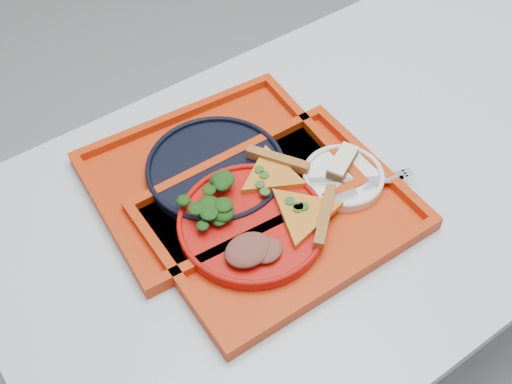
# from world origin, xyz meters

# --- Properties ---
(ground) EXTENTS (10.00, 10.00, 0.00)m
(ground) POSITION_xyz_m (0.00, 0.00, 0.00)
(ground) COLOR #919499
(ground) RESTS_ON ground
(table) EXTENTS (1.60, 0.80, 0.75)m
(table) POSITION_xyz_m (0.00, 0.00, 0.68)
(table) COLOR #B0B9C5
(table) RESTS_ON ground
(tray_main) EXTENTS (0.46, 0.36, 0.01)m
(tray_main) POSITION_xyz_m (-0.28, -0.03, 0.76)
(tray_main) COLOR #B72D09
(tray_main) RESTS_ON table
(tray_far) EXTENTS (0.48, 0.38, 0.01)m
(tray_far) POSITION_xyz_m (-0.32, 0.13, 0.76)
(tray_far) COLOR #B72D09
(tray_far) RESTS_ON table
(dinner_plate) EXTENTS (0.26, 0.26, 0.02)m
(dinner_plate) POSITION_xyz_m (-0.34, -0.02, 0.77)
(dinner_plate) COLOR #AF100B
(dinner_plate) RESTS_ON tray_main
(side_plate) EXTENTS (0.15, 0.15, 0.01)m
(side_plate) POSITION_xyz_m (-0.14, -0.03, 0.77)
(side_plate) COLOR white
(side_plate) RESTS_ON tray_main
(navy_plate) EXTENTS (0.26, 0.26, 0.02)m
(navy_plate) POSITION_xyz_m (-0.32, 0.13, 0.77)
(navy_plate) COLOR black
(navy_plate) RESTS_ON tray_far
(pizza_slice_a) EXTENTS (0.20, 0.20, 0.02)m
(pizza_slice_a) POSITION_xyz_m (-0.26, -0.06, 0.79)
(pizza_slice_a) COLOR gold
(pizza_slice_a) RESTS_ON dinner_plate
(pizza_slice_b) EXTENTS (0.18, 0.17, 0.02)m
(pizza_slice_b) POSITION_xyz_m (-0.25, 0.05, 0.79)
(pizza_slice_b) COLOR gold
(pizza_slice_b) RESTS_ON dinner_plate
(salad_heap) EXTENTS (0.09, 0.08, 0.05)m
(salad_heap) POSITION_xyz_m (-0.38, 0.05, 0.80)
(salad_heap) COLOR black
(salad_heap) RESTS_ON dinner_plate
(meat_portion) EXTENTS (0.08, 0.07, 0.02)m
(meat_portion) POSITION_xyz_m (-0.38, -0.07, 0.79)
(meat_portion) COLOR brown
(meat_portion) RESTS_ON dinner_plate
(dessert_bar) EXTENTS (0.09, 0.06, 0.02)m
(dessert_bar) POSITION_xyz_m (-0.12, -0.01, 0.79)
(dessert_bar) COLOR #4E2C1A
(dessert_bar) RESTS_ON side_plate
(knife) EXTENTS (0.16, 0.11, 0.01)m
(knife) POSITION_xyz_m (-0.13, -0.05, 0.78)
(knife) COLOR silver
(knife) RESTS_ON side_plate
(fork) EXTENTS (0.19, 0.05, 0.01)m
(fork) POSITION_xyz_m (-0.13, -0.07, 0.78)
(fork) COLOR silver
(fork) RESTS_ON side_plate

